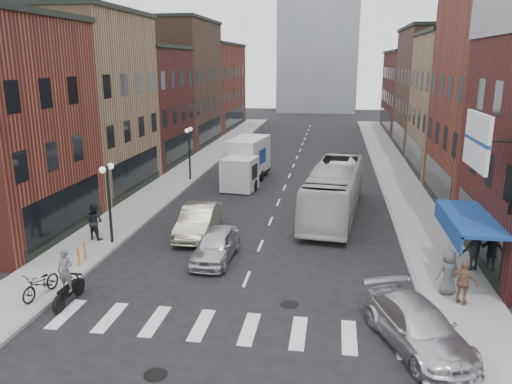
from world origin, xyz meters
TOP-DOWN VIEW (x-y plane):
  - ground at (0.00, 0.00)m, footprint 160.00×160.00m
  - sidewalk_left at (-8.50, 22.00)m, footprint 3.00×74.00m
  - sidewalk_right at (8.50, 22.00)m, footprint 3.00×74.00m
  - curb_left at (-7.00, 22.00)m, footprint 0.20×74.00m
  - curb_right at (7.00, 22.00)m, footprint 0.20×74.00m
  - crosswalk_stripes at (0.00, -3.00)m, footprint 12.00×2.20m
  - bldg_left_mid_a at (-14.99, 14.00)m, footprint 10.30×10.20m
  - bldg_left_mid_b at (-14.99, 24.00)m, footprint 10.30×10.20m
  - bldg_left_far_a at (-14.99, 35.00)m, footprint 10.30×12.20m
  - bldg_left_far_b at (-14.99, 49.00)m, footprint 10.30×16.20m
  - bldg_right_mid_b at (14.99, 24.00)m, footprint 10.30×10.20m
  - bldg_right_far_a at (14.99, 35.00)m, footprint 10.30×12.20m
  - bldg_right_far_b at (14.99, 49.00)m, footprint 10.30×16.20m
  - awning_blue at (8.93, 2.50)m, footprint 1.80×5.00m
  - billboard_sign at (8.59, 0.50)m, footprint 1.52×3.00m
  - streetlamp_near at (-7.40, 4.00)m, footprint 0.32×1.22m
  - streetlamp_far at (-7.40, 18.00)m, footprint 0.32×1.22m
  - bike_rack at (-7.60, 1.30)m, footprint 0.08×0.68m
  - box_truck at (-3.06, 18.11)m, footprint 2.93×7.75m
  - motorcycle_rider at (-6.30, -2.24)m, footprint 0.62×2.18m
  - transit_bus at (3.57, 10.73)m, footprint 3.77×11.24m
  - sedan_left_near at (-1.78, 2.87)m, footprint 1.80×4.24m
  - sedan_left_far at (-3.47, 6.06)m, footprint 1.93×4.93m
  - curb_car at (6.34, -3.26)m, footprint 3.68×5.34m
  - parked_bicycle at (-7.50, -2.08)m, footprint 0.96×2.04m
  - ped_left_solo at (-8.43, 4.29)m, footprint 1.01×0.72m
  - ped_right_a at (9.60, 3.20)m, footprint 1.42×1.04m
  - ped_right_b at (8.39, -0.22)m, footprint 1.13×0.92m
  - ped_right_c at (8.02, 0.59)m, footprint 1.01×0.83m

SIDE VIEW (x-z plane):
  - ground at x=0.00m, z-range 0.00..0.00m
  - curb_left at x=-7.00m, z-range -0.08..0.08m
  - curb_right at x=7.00m, z-range -0.08..0.08m
  - crosswalk_stripes at x=0.00m, z-range -0.01..0.01m
  - sidewalk_left at x=-8.50m, z-range 0.00..0.15m
  - sidewalk_right at x=8.50m, z-range 0.00..0.15m
  - bike_rack at x=-7.60m, z-range 0.15..0.95m
  - parked_bicycle at x=-7.50m, z-range 0.15..1.18m
  - sedan_left_near at x=-1.78m, z-range 0.00..1.43m
  - curb_car at x=6.34m, z-range 0.00..1.43m
  - sedan_left_far at x=-3.47m, z-range 0.00..1.60m
  - ped_right_b at x=8.39m, z-range 0.15..1.88m
  - motorcycle_rider at x=-6.30m, z-range -0.07..2.15m
  - ped_right_c at x=8.02m, z-range 0.15..1.94m
  - ped_left_solo at x=-8.43m, z-range 0.15..2.02m
  - ped_right_a at x=9.60m, z-range 0.15..2.12m
  - transit_bus at x=3.57m, z-range 0.00..3.07m
  - box_truck at x=-3.06m, z-range -0.02..3.25m
  - awning_blue at x=8.93m, z-range 2.24..3.02m
  - streetlamp_near at x=-7.40m, z-range 0.86..4.97m
  - streetlamp_far at x=-7.40m, z-range 0.86..4.97m
  - bldg_right_far_b at x=14.99m, z-range 0.00..10.30m
  - bldg_left_mid_b at x=-14.99m, z-range 0.00..10.30m
  - bldg_left_far_b at x=-14.99m, z-range 0.00..11.30m
  - bldg_right_mid_b at x=14.99m, z-range 0.00..11.30m
  - billboard_sign at x=8.59m, z-range 4.28..7.98m
  - bldg_right_far_a at x=14.99m, z-range 0.00..12.30m
  - bldg_left_mid_a at x=-14.99m, z-range 0.00..12.30m
  - bldg_left_far_a at x=-14.99m, z-range 0.00..13.30m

